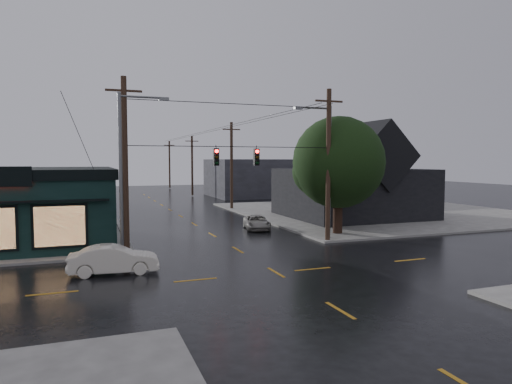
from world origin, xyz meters
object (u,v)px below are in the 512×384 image
object	(u,v)px
suv_silver	(257,222)
sedan_cream	(114,260)
corner_tree	(338,163)
utility_pole_nw	(127,256)
utility_pole_ne	(327,242)

from	to	relation	value
suv_silver	sedan_cream	bearing A→B (deg)	-124.13
corner_tree	utility_pole_nw	bearing A→B (deg)	-171.49
utility_pole_nw	utility_pole_ne	size ratio (longest dim) A/B	1.00
corner_tree	sedan_cream	bearing A→B (deg)	-158.71
utility_pole_ne	suv_silver	distance (m)	7.33
corner_tree	suv_silver	xyz separation A→B (m)	(-4.61, 4.60, -4.75)
utility_pole_nw	utility_pole_ne	bearing A→B (deg)	0.00
utility_pole_ne	suv_silver	xyz separation A→B (m)	(-2.50, 6.86, 0.55)
corner_tree	utility_pole_nw	size ratio (longest dim) A/B	0.84
sedan_cream	utility_pole_nw	bearing A→B (deg)	-8.87
sedan_cream	utility_pole_ne	bearing A→B (deg)	-69.80
suv_silver	utility_pole_nw	bearing A→B (deg)	-134.47
utility_pole_ne	suv_silver	size ratio (longest dim) A/B	2.55
suv_silver	utility_pole_ne	bearing A→B (deg)	-57.61
corner_tree	sedan_cream	xyz separation A→B (m)	(-16.03, -6.25, -4.61)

